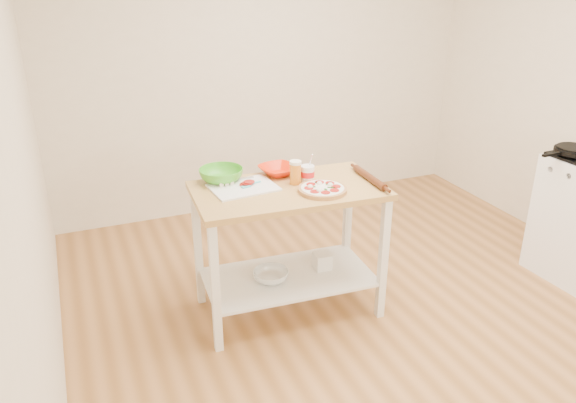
% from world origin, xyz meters
% --- Properties ---
extents(room_shell, '(4.04, 4.54, 2.74)m').
position_xyz_m(room_shell, '(0.00, 0.00, 1.35)').
color(room_shell, '#AE7640').
rests_on(room_shell, ground).
extents(prep_island, '(1.23, 0.72, 0.90)m').
position_xyz_m(prep_island, '(-0.54, 0.43, 0.65)').
color(prep_island, tan).
rests_on(prep_island, ground).
extents(skillet, '(0.43, 0.27, 0.03)m').
position_xyz_m(skillet, '(1.53, 0.13, 0.98)').
color(skillet, black).
rests_on(skillet, gas_stove).
extents(pizza, '(0.30, 0.30, 0.05)m').
position_xyz_m(pizza, '(-0.37, 0.29, 0.92)').
color(pizza, tan).
rests_on(pizza, prep_island).
extents(cutting_board, '(0.42, 0.33, 0.04)m').
position_xyz_m(cutting_board, '(-0.81, 0.53, 0.91)').
color(cutting_board, white).
rests_on(cutting_board, prep_island).
extents(spatula, '(0.15, 0.07, 0.01)m').
position_xyz_m(spatula, '(-0.76, 0.53, 0.92)').
color(spatula, '#41BBC5').
rests_on(spatula, cutting_board).
extents(knife, '(0.27, 0.03, 0.01)m').
position_xyz_m(knife, '(-0.86, 0.65, 0.92)').
color(knife, silver).
rests_on(knife, cutting_board).
extents(orange_bowl, '(0.29, 0.29, 0.06)m').
position_xyz_m(orange_bowl, '(-0.51, 0.67, 0.93)').
color(orange_bowl, red).
rests_on(orange_bowl, prep_island).
extents(green_bowl, '(0.29, 0.29, 0.09)m').
position_xyz_m(green_bowl, '(-0.90, 0.69, 0.94)').
color(green_bowl, green).
rests_on(green_bowl, prep_island).
extents(beer_pint, '(0.08, 0.08, 0.15)m').
position_xyz_m(beer_pint, '(-0.47, 0.48, 0.98)').
color(beer_pint, orange).
rests_on(beer_pint, prep_island).
extents(yogurt_tub, '(0.09, 0.09, 0.19)m').
position_xyz_m(yogurt_tub, '(-0.38, 0.48, 0.95)').
color(yogurt_tub, white).
rests_on(yogurt_tub, prep_island).
extents(rolling_pin, '(0.06, 0.39, 0.05)m').
position_xyz_m(rolling_pin, '(-0.01, 0.33, 0.92)').
color(rolling_pin, '#512612').
rests_on(rolling_pin, prep_island).
extents(shelf_glass_bowl, '(0.25, 0.25, 0.07)m').
position_xyz_m(shelf_glass_bowl, '(-0.67, 0.41, 0.30)').
color(shelf_glass_bowl, silver).
rests_on(shelf_glass_bowl, prep_island).
extents(shelf_bin, '(0.12, 0.12, 0.11)m').
position_xyz_m(shelf_bin, '(-0.28, 0.43, 0.32)').
color(shelf_bin, white).
rests_on(shelf_bin, prep_island).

